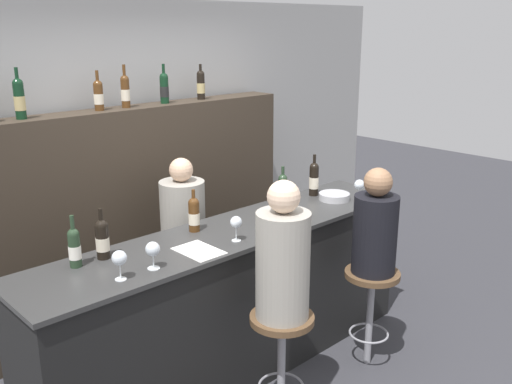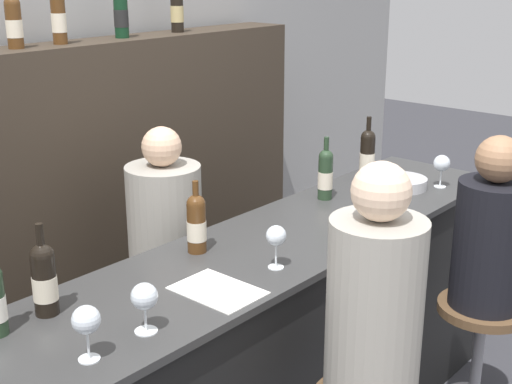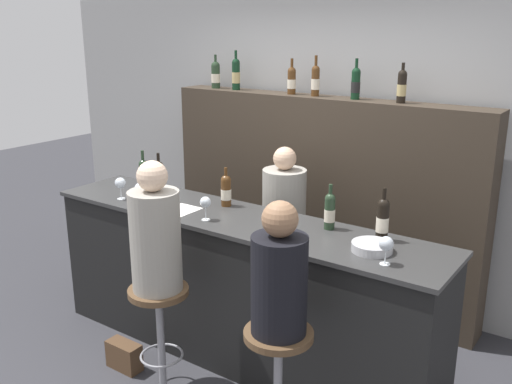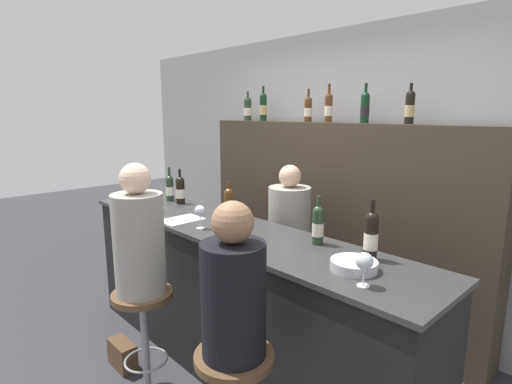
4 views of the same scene
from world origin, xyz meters
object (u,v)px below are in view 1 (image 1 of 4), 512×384
Objects in this scene: wine_glass_2 at (236,223)px; wine_glass_3 at (359,185)px; wine_bottle_backbar_5 at (201,85)px; bartender at (184,259)px; wine_bottle_backbar_1 at (19,98)px; bar_stool_left at (282,339)px; wine_bottle_counter_2 at (194,214)px; wine_glass_0 at (119,259)px; wine_bottle_counter_0 at (74,247)px; wine_bottle_counter_3 at (283,189)px; guest_seated_right at (375,228)px; bar_stool_right at (371,292)px; wine_bottle_backbar_2 at (98,95)px; wine_bottle_backbar_3 at (125,91)px; wine_bottle_backbar_4 at (164,88)px; wine_glass_1 at (153,250)px; guest_seated_left at (283,259)px; wine_bottle_counter_1 at (102,239)px; wine_bottle_counter_4 at (314,179)px; metal_bowl at (334,196)px.

wine_glass_3 is at bearing 0.00° from wine_glass_2.
bartender is at bearing -138.66° from wine_bottle_backbar_5.
bar_stool_left is (0.72, -1.79, -1.35)m from wine_bottle_backbar_1.
wine_bottle_counter_2 is 1.74× the size of wine_glass_2.
wine_bottle_counter_2 is 0.97× the size of wine_bottle_backbar_5.
wine_bottle_backbar_5 reaches higher than wine_glass_0.
wine_bottle_counter_0 is 1.02× the size of wine_bottle_counter_3.
wine_bottle_counter_3 is 0.80m from guest_seated_right.
bar_stool_left and bar_stool_right have the same top height.
wine_bottle_counter_0 is 2.07m from bar_stool_right.
wine_glass_2 is 1.17m from bar_stool_right.
wine_bottle_counter_0 is 1.45m from wine_bottle_backbar_2.
wine_bottle_backbar_1 is 1.06× the size of wine_bottle_backbar_3.
wine_glass_3 is at bearing -57.20° from wine_bottle_backbar_4.
wine_glass_1 is at bearing -135.06° from bartender.
wine_glass_0 is (-1.60, -0.33, -0.00)m from wine_bottle_counter_3.
bar_stool_left is 0.52m from guest_seated_left.
wine_glass_2 is (0.76, -0.33, -0.00)m from wine_bottle_counter_1.
bartender reaches higher than wine_bottle_counter_4.
wine_bottle_counter_1 is 1.88m from wine_bottle_counter_4.
guest_seated_left is at bearing -29.04° from wine_glass_0.
wine_bottle_backbar_2 is 0.94× the size of wine_bottle_backbar_4.
wine_bottle_backbar_3 reaches higher than wine_glass_2.
wine_glass_2 reaches higher than metal_bowl.
wine_bottle_backbar_1 is at bearing 132.36° from guest_seated_right.
wine_bottle_counter_4 is at bearing -43.67° from wine_bottle_backbar_3.
wine_bottle_backbar_1 is 0.48× the size of bar_stool_right.
bar_stool_right is at bearing 0.00° from bar_stool_left.
wine_bottle_backbar_3 is at bearing 180.00° from wine_bottle_backbar_4.
wine_glass_3 is (1.46, -1.35, -0.71)m from wine_bottle_backbar_2.
wine_bottle_backbar_5 is at bearing -0.00° from wine_bottle_backbar_2.
wine_bottle_counter_2 is 1.52m from wine_bottle_backbar_5.
wine_bottle_counter_0 is at bearing -100.03° from wine_bottle_backbar_1.
bar_stool_left is (0.59, -0.45, -0.61)m from wine_glass_1.
wine_bottle_backbar_2 is at bearing 94.13° from bar_stool_left.
bar_stool_right is at bearing -75.65° from wine_bottle_backbar_4.
guest_seated_right is at bearing -38.77° from wine_bottle_counter_2.
wine_bottle_backbar_4 is at bearing 104.35° from guest_seated_right.
wine_bottle_backbar_5 is 1.98m from guest_seated_right.
wine_bottle_counter_1 reaches higher than wine_glass_3.
wine_glass_0 is at bearing -123.80° from wine_bottle_backbar_3.
wine_bottle_backbar_2 reaches higher than wine_glass_1.
wine_bottle_counter_0 is at bearing 160.50° from wine_glass_2.
wine_bottle_backbar_5 is 2.38m from bar_stool_left.
wine_glass_0 reaches higher than metal_bowl.
bar_stool_left is (-0.84, -1.79, -1.33)m from wine_bottle_backbar_5.
wine_bottle_backbar_3 is 1.95× the size of wine_glass_0.
bartender is at bearing 147.96° from metal_bowl.
wine_bottle_backbar_2 reaches higher than guest_seated_left.
bar_stool_left is at bearing 180.00° from bar_stool_right.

